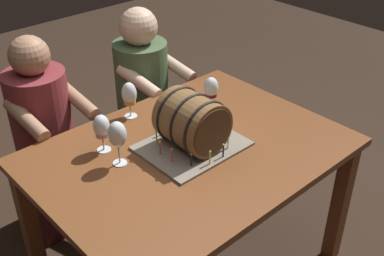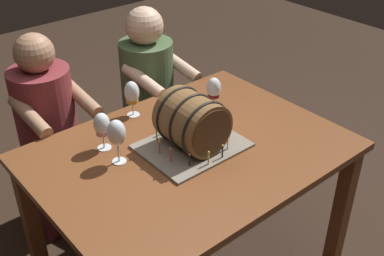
# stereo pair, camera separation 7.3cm
# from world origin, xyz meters

# --- Properties ---
(dining_table) EXTENTS (1.37, 1.02, 0.76)m
(dining_table) POSITION_xyz_m (0.00, 0.00, 0.66)
(dining_table) COLOR brown
(dining_table) RESTS_ON ground
(barrel_cake) EXTENTS (0.45, 0.36, 0.27)m
(barrel_cake) POSITION_xyz_m (0.02, 0.01, 0.88)
(barrel_cake) COLOR gray
(barrel_cake) RESTS_ON dining_table
(wine_glass_amber) EXTENTS (0.07, 0.07, 0.19)m
(wine_glass_amber) POSITION_xyz_m (-0.02, 0.41, 0.88)
(wine_glass_amber) COLOR white
(wine_glass_amber) RESTS_ON dining_table
(wine_glass_red) EXTENTS (0.07, 0.07, 0.19)m
(wine_glass_red) POSITION_xyz_m (0.30, 0.18, 0.89)
(wine_glass_red) COLOR white
(wine_glass_red) RESTS_ON dining_table
(wine_glass_empty) EXTENTS (0.08, 0.08, 0.21)m
(wine_glass_empty) POSITION_xyz_m (-0.30, 0.12, 0.90)
(wine_glass_empty) COLOR white
(wine_glass_empty) RESTS_ON dining_table
(wine_glass_rose) EXTENTS (0.07, 0.07, 0.18)m
(wine_glass_rose) POSITION_xyz_m (-0.29, 0.25, 0.88)
(wine_glass_rose) COLOR white
(wine_glass_rose) RESTS_ON dining_table
(person_seated_left) EXTENTS (0.37, 0.47, 1.15)m
(person_seated_left) POSITION_xyz_m (-0.33, 0.79, 0.52)
(person_seated_left) COLOR #4C1B1E
(person_seated_left) RESTS_ON ground
(person_seated_right) EXTENTS (0.39, 0.48, 1.15)m
(person_seated_right) POSITION_xyz_m (0.33, 0.79, 0.52)
(person_seated_right) COLOR #2A3A24
(person_seated_right) RESTS_ON ground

